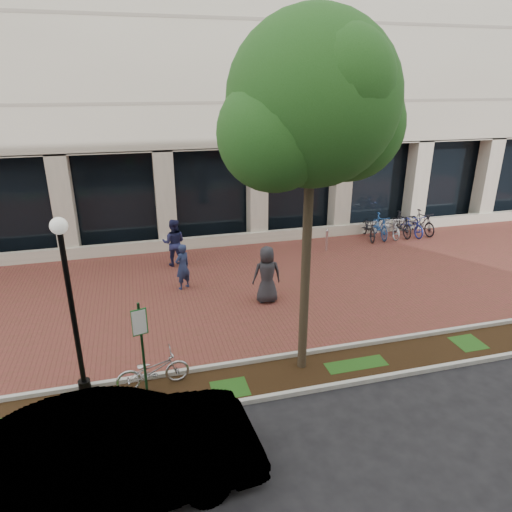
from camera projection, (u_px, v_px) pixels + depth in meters
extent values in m
plane|color=black|center=(238.00, 288.00, 15.99)|extent=(120.00, 120.00, 0.00)
cube|color=brown|center=(238.00, 288.00, 15.98)|extent=(40.00, 9.00, 0.01)
cube|color=black|center=(286.00, 376.00, 11.25)|extent=(40.00, 1.50, 0.01)
cube|color=#B6B6AC|center=(277.00, 357.00, 11.91)|extent=(40.00, 0.12, 0.12)
cube|color=#B6B6AC|center=(296.00, 392.00, 10.56)|extent=(40.00, 0.12, 0.12)
cube|color=beige|center=(187.00, 7.00, 21.82)|extent=(40.00, 12.00, 11.80)
cube|color=black|center=(210.00, 194.00, 20.28)|extent=(40.00, 0.15, 4.20)
cube|color=beige|center=(215.00, 241.00, 19.95)|extent=(40.00, 0.25, 0.50)
cube|color=beige|center=(212.00, 198.00, 19.65)|extent=(0.80, 0.80, 4.20)
cube|color=#153A1B|center=(143.00, 353.00, 10.01)|extent=(0.05, 0.05, 2.45)
cube|color=#186326|center=(140.00, 322.00, 9.70)|extent=(0.34, 0.02, 0.62)
cube|color=white|center=(140.00, 322.00, 9.68)|extent=(0.30, 0.01, 0.56)
cylinder|color=black|center=(85.00, 386.00, 10.64)|extent=(0.28, 0.28, 0.30)
cylinder|color=black|center=(74.00, 317.00, 9.99)|extent=(0.12, 0.12, 3.91)
sphere|color=silver|center=(59.00, 226.00, 9.24)|extent=(0.36, 0.36, 0.36)
cylinder|color=#473928|center=(305.00, 283.00, 10.81)|extent=(0.22, 0.22, 4.64)
sphere|color=#215119|center=(313.00, 100.00, 9.33)|extent=(3.59, 3.59, 3.59)
sphere|color=#215119|center=(347.00, 125.00, 10.08)|extent=(2.51, 2.51, 2.51)
sphere|color=#215119|center=(274.00, 134.00, 9.09)|extent=(2.33, 2.33, 2.33)
imported|color=#B0B0B5|center=(153.00, 370.00, 10.72)|extent=(1.77, 0.77, 0.90)
imported|color=#1F2A4E|center=(183.00, 267.00, 15.70)|extent=(0.71, 0.66, 1.64)
imported|color=#1C1E46|center=(174.00, 243.00, 17.67)|extent=(1.06, 0.91, 1.87)
imported|color=#26262B|center=(267.00, 275.00, 14.72)|extent=(0.96, 0.65, 1.91)
cylinder|color=silver|center=(327.00, 241.00, 19.41)|extent=(0.11, 0.11, 0.85)
sphere|color=silver|center=(327.00, 230.00, 19.24)|extent=(0.12, 0.12, 0.12)
imported|color=black|center=(369.00, 228.00, 20.86)|extent=(1.04, 2.01, 1.01)
imported|color=#1F4A8E|center=(380.00, 226.00, 20.97)|extent=(0.79, 1.92, 1.12)
imported|color=#B0B1B5|center=(391.00, 226.00, 21.12)|extent=(0.85, 1.97, 1.01)
imported|color=black|center=(401.00, 224.00, 21.24)|extent=(0.61, 1.88, 1.12)
imported|color=navy|center=(411.00, 224.00, 21.39)|extent=(0.69, 1.93, 1.01)
imported|color=black|center=(422.00, 222.00, 21.50)|extent=(0.64, 1.89, 1.12)
cylinder|color=silver|center=(396.00, 228.00, 21.23)|extent=(0.04, 0.04, 0.80)
imported|color=#BBBCC1|center=(113.00, 456.00, 7.76)|extent=(5.23, 2.21, 1.68)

